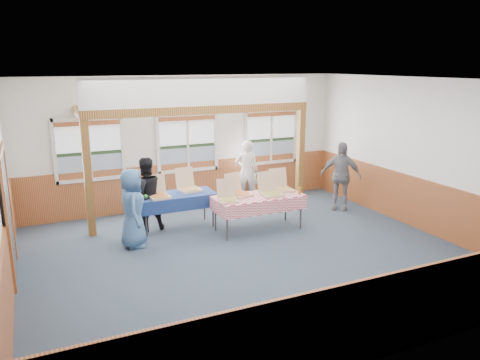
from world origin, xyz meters
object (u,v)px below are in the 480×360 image
object	(u,v)px
woman_black	(145,194)
person_grey	(340,176)
table_right	(258,198)
man_blue	(133,208)
woman_white	(247,172)
table_left	(176,197)

from	to	relation	value
woman_black	person_grey	size ratio (longest dim) A/B	0.95
table_right	man_blue	world-z (taller)	man_blue
table_right	woman_white	bearing A→B (deg)	78.42
table_right	woman_white	xyz separation A→B (m)	(0.64, 1.94, 0.10)
table_right	man_blue	bearing A→B (deg)	-177.26
table_left	table_right	size ratio (longest dim) A/B	0.85
woman_white	man_blue	xyz separation A→B (m)	(-3.26, -1.77, -0.03)
man_blue	table_right	bearing A→B (deg)	-84.43
table_right	man_blue	xyz separation A→B (m)	(-2.62, 0.18, 0.07)
woman_white	person_grey	distance (m)	2.33
woman_black	man_blue	world-z (taller)	woman_black
woman_black	man_blue	size ratio (longest dim) A/B	1.02
woman_black	person_grey	world-z (taller)	person_grey
table_left	man_blue	bearing A→B (deg)	-151.15
woman_white	table_left	bearing A→B (deg)	48.20
table_left	person_grey	size ratio (longest dim) A/B	1.01
woman_white	man_blue	distance (m)	3.70
table_right	woman_black	size ratio (longest dim) A/B	1.25
person_grey	woman_black	bearing A→B (deg)	-143.98
woman_black	woman_white	bearing A→B (deg)	-165.39
man_blue	person_grey	distance (m)	5.10
woman_black	person_grey	xyz separation A→B (m)	(4.64, -0.49, 0.04)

